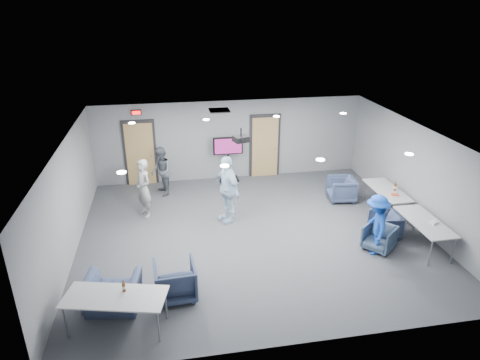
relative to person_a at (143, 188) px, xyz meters
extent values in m
plane|color=#373A3F|center=(2.85, -1.59, -0.84)|extent=(9.00, 9.00, 0.00)
plane|color=white|center=(2.85, -1.59, 1.86)|extent=(9.00, 9.00, 0.00)
cube|color=slate|center=(2.85, 2.41, 0.51)|extent=(9.00, 0.02, 2.70)
cube|color=slate|center=(2.85, -5.59, 0.51)|extent=(9.00, 0.02, 2.70)
cube|color=slate|center=(-1.65, -1.59, 0.51)|extent=(0.02, 8.00, 2.70)
cube|color=slate|center=(7.35, -1.59, 0.51)|extent=(0.02, 8.00, 2.70)
cube|color=black|center=(-0.15, 2.38, 0.24)|extent=(1.06, 0.06, 2.24)
cube|color=#997D4A|center=(-0.15, 2.34, 0.21)|extent=(0.90, 0.05, 2.10)
cylinder|color=gray|center=(0.20, 2.29, 0.16)|extent=(0.04, 0.10, 0.04)
cube|color=black|center=(4.05, 2.38, 0.24)|extent=(1.06, 0.06, 2.24)
cube|color=#997D4A|center=(4.05, 2.34, 0.21)|extent=(0.90, 0.05, 2.10)
cylinder|color=gray|center=(4.40, 2.29, 0.16)|extent=(0.04, 0.10, 0.04)
cube|color=black|center=(-0.15, 2.35, 1.61)|extent=(0.32, 0.06, 0.16)
cube|color=#FF0C0C|center=(-0.15, 2.31, 1.61)|extent=(0.26, 0.02, 0.11)
cube|color=black|center=(2.35, 1.21, 1.84)|extent=(0.60, 0.60, 0.03)
cylinder|color=white|center=(-0.15, -3.39, 1.84)|extent=(0.18, 0.18, 0.02)
cylinder|color=white|center=(-0.15, 0.21, 1.84)|extent=(0.18, 0.18, 0.02)
cylinder|color=white|center=(1.85, -3.39, 1.84)|extent=(0.18, 0.18, 0.02)
cylinder|color=white|center=(1.85, 0.21, 1.84)|extent=(0.18, 0.18, 0.02)
cylinder|color=white|center=(3.85, -3.39, 1.84)|extent=(0.18, 0.18, 0.02)
cylinder|color=white|center=(3.85, 0.21, 1.84)|extent=(0.18, 0.18, 0.02)
cylinder|color=white|center=(5.85, -3.39, 1.84)|extent=(0.18, 0.18, 0.02)
cylinder|color=white|center=(5.85, 0.21, 1.84)|extent=(0.18, 0.18, 0.02)
imported|color=#969996|center=(0.00, 0.00, 0.00)|extent=(0.68, 0.74, 1.69)
imported|color=#4F565E|center=(0.50, 1.35, -0.07)|extent=(0.73, 0.86, 1.56)
imported|color=silver|center=(2.27, -0.70, 0.11)|extent=(0.87, 1.21, 1.91)
imported|color=#1B48B0|center=(5.55, -2.98, -0.08)|extent=(0.79, 1.10, 1.53)
imported|color=#384461|center=(5.92, -0.03, -0.48)|extent=(0.90, 0.88, 0.73)
imported|color=#323C56|center=(6.20, -2.29, -0.52)|extent=(0.78, 0.76, 0.65)
imported|color=#3A4D64|center=(5.75, -2.86, -0.53)|extent=(0.97, 0.97, 0.63)
imported|color=#323C56|center=(0.71, -3.84, -0.45)|extent=(0.88, 0.91, 0.78)
imported|color=#3E4B6B|center=(-0.53, -3.99, -0.50)|extent=(1.20, 1.08, 0.69)
cube|color=#A1A4A6|center=(6.85, -1.05, -0.13)|extent=(0.73, 1.74, 0.03)
cylinder|color=gray|center=(6.56, -0.26, -0.49)|extent=(0.04, 0.04, 0.70)
cylinder|color=gray|center=(6.56, -1.85, -0.49)|extent=(0.04, 0.04, 0.70)
cylinder|color=gray|center=(7.13, -0.26, -0.49)|extent=(0.04, 0.04, 0.70)
cylinder|color=gray|center=(7.13, -1.85, -0.49)|extent=(0.04, 0.04, 0.70)
cube|color=#A1A4A6|center=(6.85, -2.95, -0.13)|extent=(0.74, 1.77, 0.03)
cylinder|color=gray|center=(6.56, -2.15, -0.49)|extent=(0.04, 0.04, 0.70)
cylinder|color=gray|center=(6.56, -3.76, -0.49)|extent=(0.04, 0.04, 0.70)
cylinder|color=gray|center=(7.14, -2.15, -0.49)|extent=(0.04, 0.04, 0.70)
cylinder|color=gray|center=(7.14, -3.76, -0.49)|extent=(0.04, 0.04, 0.70)
cube|color=#A1A4A6|center=(-0.39, -4.59, -0.13)|extent=(2.00, 1.20, 0.03)
cylinder|color=gray|center=(0.51, -4.50, -0.49)|extent=(0.04, 0.04, 0.70)
cylinder|color=gray|center=(-1.15, -4.09, -0.49)|extent=(0.04, 0.04, 0.70)
cylinder|color=gray|center=(0.37, -5.10, -0.49)|extent=(0.04, 0.04, 0.70)
cylinder|color=gray|center=(-1.29, -4.69, -0.49)|extent=(0.04, 0.04, 0.70)
cylinder|color=#613410|center=(-0.23, -4.47, -0.03)|extent=(0.06, 0.06, 0.17)
cylinder|color=#613410|center=(-0.23, -4.47, 0.10)|extent=(0.02, 0.02, 0.08)
cylinder|color=beige|center=(-0.23, -4.47, -0.03)|extent=(0.07, 0.07, 0.06)
cylinder|color=#613410|center=(7.03, -1.14, -0.02)|extent=(0.07, 0.07, 0.20)
cylinder|color=#613410|center=(7.03, -1.14, 0.12)|extent=(0.03, 0.03, 0.09)
cylinder|color=beige|center=(7.03, -1.14, -0.02)|extent=(0.07, 0.07, 0.07)
cube|color=#D25134|center=(6.87, -1.44, -0.09)|extent=(0.23, 0.19, 0.04)
cube|color=white|center=(6.99, -3.10, -0.09)|extent=(0.24, 0.21, 0.05)
cube|color=black|center=(2.74, 2.16, -0.81)|extent=(0.67, 0.48, 0.06)
cylinder|color=black|center=(2.74, 2.16, -0.22)|extent=(0.06, 0.06, 1.14)
cube|color=black|center=(2.74, 2.16, 0.39)|extent=(1.00, 0.07, 0.59)
cube|color=#781A5B|center=(2.74, 2.11, 0.39)|extent=(0.91, 0.01, 0.51)
cylinder|color=black|center=(2.64, -0.80, 1.74)|extent=(0.04, 0.04, 0.22)
cube|color=black|center=(2.64, -0.80, 1.56)|extent=(0.46, 0.42, 0.15)
cylinder|color=black|center=(2.64, -0.97, 1.56)|extent=(0.08, 0.06, 0.08)
camera|label=1|loc=(0.76, -11.27, 4.90)|focal=32.00mm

